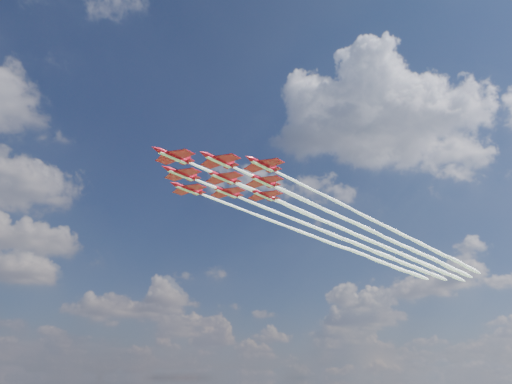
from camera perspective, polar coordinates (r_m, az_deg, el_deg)
jet_lead at (r=179.28m, az=9.20°, el=-3.89°), size 156.65×47.63×3.05m
jet_row2_port at (r=183.74m, az=12.44°, el=-4.07°), size 156.65×47.63×3.05m
jet_row2_starb at (r=189.95m, az=8.79°, el=-4.85°), size 156.65×47.63×3.05m
jet_row3_port at (r=188.75m, az=15.52°, el=-4.24°), size 156.65×47.63×3.05m
jet_row3_centre at (r=194.33m, az=11.87°, el=-5.01°), size 156.65×47.63×3.05m
jet_row3_starb at (r=200.67m, az=8.43°, el=-5.71°), size 156.65×47.63×3.05m
jet_row4_port at (r=199.24m, az=14.80°, el=-5.14°), size 156.65×47.63×3.05m
jet_row4_starb at (r=204.98m, az=11.36°, el=-5.84°), size 156.65×47.63×3.05m
jet_tail at (r=209.79m, az=14.16°, el=-5.95°), size 156.65×47.63×3.05m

